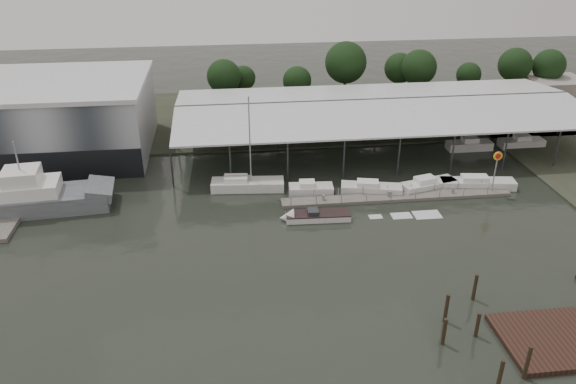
{
  "coord_description": "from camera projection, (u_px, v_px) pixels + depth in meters",
  "views": [
    {
      "loc": [
        -5.2,
        -48.26,
        31.19
      ],
      "look_at": [
        1.57,
        8.41,
        2.5
      ],
      "focal_mm": 35.0,
      "sensor_mm": 36.0,
      "label": 1
    }
  ],
  "objects": [
    {
      "name": "mooring_pilings",
      "position": [
        478.0,
        333.0,
        44.71
      ],
      "size": [
        5.13,
        10.65,
        3.64
      ],
      "color": "#2F2617",
      "rests_on": "ground"
    },
    {
      "name": "distant_commercial_buildings",
      "position": [
        576.0,
        90.0,
        102.45
      ],
      "size": [
        22.0,
        8.0,
        4.0
      ],
      "color": "gray",
      "rests_on": "ground"
    },
    {
      "name": "grey_trawler",
      "position": [
        36.0,
        197.0,
        64.72
      ],
      "size": [
        17.39,
        6.71,
        8.84
      ],
      "rotation": [
        0.0,
        0.0,
        0.09
      ],
      "color": "slate",
      "rests_on": "ground"
    },
    {
      "name": "covered_boat_shed",
      "position": [
        378.0,
        104.0,
        81.26
      ],
      "size": [
        58.24,
        24.0,
        6.96
      ],
      "color": "silver",
      "rests_on": "ground"
    },
    {
      "name": "speedboat_underway",
      "position": [
        312.0,
        216.0,
        63.09
      ],
      "size": [
        18.94,
        2.9,
        2.0
      ],
      "rotation": [
        0.0,
        0.0,
        3.1
      ],
      "color": "white",
      "rests_on": "ground"
    },
    {
      "name": "trawler_dock",
      "position": [
        18.0,
        202.0,
        66.5
      ],
      "size": [
        3.0,
        18.0,
        0.5
      ],
      "color": "slate",
      "rests_on": "ground"
    },
    {
      "name": "moored_cruiser_0",
      "position": [
        310.0,
        189.0,
        68.85
      ],
      "size": [
        5.54,
        2.59,
        1.7
      ],
      "rotation": [
        0.0,
        0.0,
        -0.07
      ],
      "color": "white",
      "rests_on": "ground"
    },
    {
      "name": "ground",
      "position": [
        283.0,
        251.0,
        57.37
      ],
      "size": [
        200.0,
        200.0,
        0.0
      ],
      "primitive_type": "plane",
      "color": "black",
      "rests_on": "ground"
    },
    {
      "name": "moored_cruiser_1",
      "position": [
        371.0,
        188.0,
        68.96
      ],
      "size": [
        7.71,
        3.84,
        1.7
      ],
      "rotation": [
        0.0,
        0.0,
        -0.23
      ],
      "color": "white",
      "rests_on": "ground"
    },
    {
      "name": "white_sailboat",
      "position": [
        246.0,
        184.0,
        69.88
      ],
      "size": [
        9.18,
        3.33,
        12.16
      ],
      "rotation": [
        0.0,
        0.0,
        -0.08
      ],
      "color": "white",
      "rests_on": "ground"
    },
    {
      "name": "horizon_tree_line",
      "position": [
        393.0,
        69.0,
        99.8
      ],
      "size": [
        65.01,
        9.55,
        10.95
      ],
      "color": "black",
      "rests_on": "ground"
    },
    {
      "name": "storage_warehouse",
      "position": [
        61.0,
        117.0,
        78.6
      ],
      "size": [
        24.5,
        20.5,
        10.5
      ],
      "color": "#9EA2A9",
      "rests_on": "ground"
    },
    {
      "name": "floating_dock",
      "position": [
        397.0,
        197.0,
        67.74
      ],
      "size": [
        28.0,
        2.0,
        1.4
      ],
      "color": "slate",
      "rests_on": "ground"
    },
    {
      "name": "moored_cruiser_2",
      "position": [
        428.0,
        185.0,
        69.91
      ],
      "size": [
        7.44,
        3.92,
        1.7
      ],
      "rotation": [
        0.0,
        0.0,
        0.25
      ],
      "color": "white",
      "rests_on": "ground"
    },
    {
      "name": "shell_fuel_sign",
      "position": [
        496.0,
        164.0,
        67.34
      ],
      "size": [
        1.1,
        0.18,
        5.55
      ],
      "color": "gray",
      "rests_on": "ground"
    },
    {
      "name": "moored_cruiser_3",
      "position": [
        477.0,
        183.0,
        70.27
      ],
      "size": [
        9.4,
        3.42,
        1.7
      ],
      "rotation": [
        0.0,
        0.0,
        -0.14
      ],
      "color": "white",
      "rests_on": "ground"
    },
    {
      "name": "land_strip_far",
      "position": [
        255.0,
        116.0,
        94.59
      ],
      "size": [
        140.0,
        30.0,
        0.3
      ],
      "color": "#35392B",
      "rests_on": "ground"
    }
  ]
}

